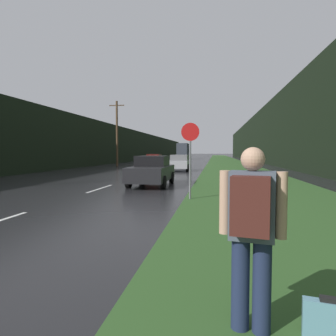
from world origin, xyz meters
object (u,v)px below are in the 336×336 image
Objects in this scene: suitcase at (329,322)px; car_passing_far at (179,163)px; hitchhiker_with_backpack at (251,228)px; car_passing_near at (152,171)px; car_oncoming at (154,160)px; delivery_truck at (183,151)px; stop_sign at (190,153)px.

car_passing_far reaches higher than suitcase.
car_passing_far is at bearing 109.48° from hitchhiker_with_backpack.
suitcase is at bearing 7.96° from hitchhiker_with_backpack.
car_passing_near is 21.28m from car_oncoming.
car_passing_near is 0.99× the size of car_oncoming.
car_passing_far is 9.92m from car_oncoming.
delivery_truck reaches higher than suitcase.
car_passing_far is 0.47× the size of delivery_truck.
delivery_truck is (-6.38, 59.27, 0.29)m from stop_sign.
delivery_truck reaches higher than car_oncoming.
stop_sign is at bearing 98.02° from car_passing_far.
suitcase is 67.57m from delivery_truck.
hitchhiker_with_backpack is 24.04m from car_passing_far.
stop_sign is 59.61m from delivery_truck.
hitchhiker_with_backpack reaches higher than car_passing_near.
suitcase is 0.05× the size of delivery_truck.
hitchhiker_with_backpack is at bearing -81.30° from stop_sign.
stop_sign reaches higher than suitcase.
delivery_truck is (-8.22, 67.05, 1.72)m from suitcase.
stop_sign is 0.64× the size of car_passing_near.
stop_sign is 25.89m from car_oncoming.
suitcase is (0.66, -0.04, -0.79)m from hitchhiker_with_backpack.
delivery_truck is (-7.56, 67.01, 0.93)m from hitchhiker_with_backpack.
suitcase is 12.67m from car_passing_near.
car_passing_far is (-4.10, 23.83, 0.52)m from suitcase.
hitchhiker_with_backpack reaches higher than suitcase.
car_passing_far is (-3.44, 23.79, -0.27)m from hitchhiker_with_backpack.
stop_sign is 0.63× the size of car_oncoming.
car_passing_far is 43.43m from delivery_truck.
car_passing_near reaches higher than car_passing_far.
delivery_truck is (-4.12, 55.08, 1.19)m from car_passing_near.
car_passing_near is (-4.10, 11.97, 0.54)m from suitcase.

